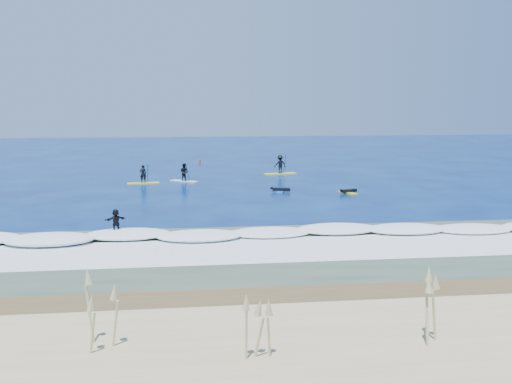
{
  "coord_description": "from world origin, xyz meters",
  "views": [
    {
      "loc": [
        -3.62,
        -41.09,
        7.56
      ],
      "look_at": [
        1.62,
        1.9,
        0.6
      ],
      "focal_mm": 40.0,
      "sensor_mm": 36.0,
      "label": 1
    }
  ],
  "objects": [
    {
      "name": "sup_paddler_left",
      "position": [
        -7.64,
        11.59,
        0.63
      ],
      "size": [
        2.93,
        1.08,
        2.01
      ],
      "rotation": [
        0.0,
        0.0,
        0.13
      ],
      "color": "yellow",
      "rests_on": "ground"
    },
    {
      "name": "whitewater",
      "position": [
        0.0,
        -13.0,
        0.0
      ],
      "size": [
        34.0,
        5.0,
        0.02
      ],
      "primitive_type": "cube",
      "color": "silver",
      "rests_on": "ground"
    },
    {
      "name": "sup_paddler_center",
      "position": [
        -3.91,
        12.48,
        0.75
      ],
      "size": [
        2.74,
        2.24,
        2.0
      ],
      "rotation": [
        0.0,
        0.0,
        -0.62
      ],
      "color": "silver",
      "rests_on": "ground"
    },
    {
      "name": "dune_grass",
      "position": [
        0.0,
        -27.0,
        1.85
      ],
      "size": [
        40.0,
        4.0,
        1.7
      ],
      "primitive_type": null,
      "color": "tan",
      "rests_on": "dune"
    },
    {
      "name": "wet_sand_strip",
      "position": [
        0.0,
        -21.5,
        0.0
      ],
      "size": [
        90.0,
        5.0,
        0.08
      ],
      "primitive_type": "cube",
      "color": "#4D3D24",
      "rests_on": "ground"
    },
    {
      "name": "dune",
      "position": [
        0.0,
        -27.0,
        0.0
      ],
      "size": [
        90.0,
        7.0,
        2.0
      ],
      "primitive_type": "cube",
      "color": "tan",
      "rests_on": "ground"
    },
    {
      "name": "wave_surfer",
      "position": [
        -7.66,
        -9.03,
        0.8
      ],
      "size": [
        1.99,
        1.31,
        1.41
      ],
      "rotation": [
        0.0,
        0.0,
        0.44
      ],
      "color": "silver",
      "rests_on": "breaking_wave"
    },
    {
      "name": "sup_paddler_right",
      "position": [
        5.96,
        16.87,
        0.91
      ],
      "size": [
        3.41,
        1.41,
        2.32
      ],
      "rotation": [
        0.0,
        0.0,
        0.18
      ],
      "color": "yellow",
      "rests_on": "ground"
    },
    {
      "name": "prone_paddler_far",
      "position": [
        4.1,
        5.4,
        0.15
      ],
      "size": [
        1.67,
        2.19,
        0.44
      ],
      "rotation": [
        0.0,
        0.0,
        1.31
      ],
      "color": "blue",
      "rests_on": "ground"
    },
    {
      "name": "marker_buoy",
      "position": [
        -2.06,
        28.3,
        0.26
      ],
      "size": [
        0.25,
        0.25,
        0.59
      ],
      "rotation": [
        0.0,
        0.0,
        -0.3
      ],
      "color": "red",
      "rests_on": "ground"
    },
    {
      "name": "shallow_water",
      "position": [
        0.0,
        -14.0,
        0.01
      ],
      "size": [
        90.0,
        13.0,
        0.01
      ],
      "primitive_type": "cube",
      "color": "#314335",
      "rests_on": "ground"
    },
    {
      "name": "ground",
      "position": [
        0.0,
        0.0,
        0.0
      ],
      "size": [
        160.0,
        160.0,
        0.0
      ],
      "primitive_type": "plane",
      "color": "#031348",
      "rests_on": "ground"
    },
    {
      "name": "prone_paddler_near",
      "position": [
        9.53,
        4.03,
        0.14
      ],
      "size": [
        1.58,
        2.1,
        0.43
      ],
      "rotation": [
        0.0,
        0.0,
        1.93
      ],
      "color": "yellow",
      "rests_on": "ground"
    },
    {
      "name": "breaking_wave",
      "position": [
        0.0,
        -10.0,
        0.0
      ],
      "size": [
        40.0,
        6.0,
        0.3
      ],
      "primitive_type": "cube",
      "color": "white",
      "rests_on": "ground"
    }
  ]
}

